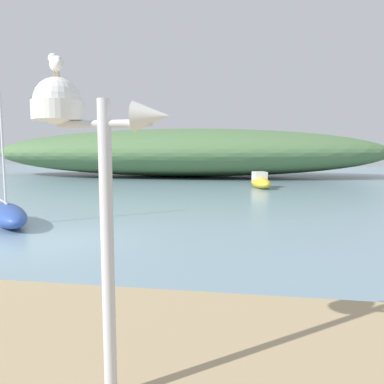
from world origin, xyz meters
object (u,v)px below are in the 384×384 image
at_px(mast_structure, 82,142).
at_px(motorboat_mid_channel, 260,182).
at_px(sailboat_east_reach, 7,214).
at_px(seagull_on_radar, 56,62).

relative_size(mast_structure, motorboat_mid_channel, 0.89).
relative_size(sailboat_east_reach, motorboat_mid_channel, 1.36).
bearing_deg(sailboat_east_reach, mast_structure, -50.33).
xyz_separation_m(mast_structure, motorboat_mid_channel, (2.35, 23.18, -2.16)).
distance_m(sailboat_east_reach, motorboat_mid_channel, 17.55).
bearing_deg(sailboat_east_reach, motorboat_mid_channel, 58.51).
xyz_separation_m(seagull_on_radar, sailboat_east_reach, (-6.59, 8.21, -2.93)).
bearing_deg(motorboat_mid_channel, sailboat_east_reach, -121.49).
relative_size(seagull_on_radar, sailboat_east_reach, 0.06).
height_order(seagull_on_radar, sailboat_east_reach, sailboat_east_reach).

